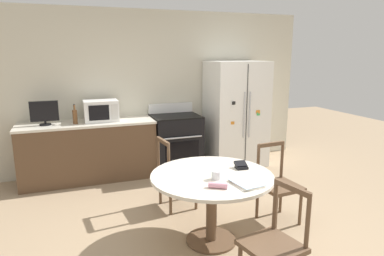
# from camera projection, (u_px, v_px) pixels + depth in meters

# --- Properties ---
(ground_plane) EXTENTS (14.00, 14.00, 0.00)m
(ground_plane) POSITION_uv_depth(u_px,v_px,m) (225.00, 237.00, 3.64)
(ground_plane) COLOR #9E8466
(back_wall) EXTENTS (5.20, 0.10, 2.60)m
(back_wall) POSITION_uv_depth(u_px,v_px,m) (159.00, 90.00, 5.78)
(back_wall) COLOR beige
(back_wall) RESTS_ON ground_plane
(kitchen_counter) EXTENTS (2.00, 0.64, 0.90)m
(kitchen_counter) POSITION_uv_depth(u_px,v_px,m) (89.00, 151.00, 5.23)
(kitchen_counter) COLOR brown
(kitchen_counter) RESTS_ON ground_plane
(refrigerator) EXTENTS (0.95, 0.77, 1.78)m
(refrigerator) POSITION_uv_depth(u_px,v_px,m) (236.00, 114.00, 5.89)
(refrigerator) COLOR white
(refrigerator) RESTS_ON ground_plane
(oven_range) EXTENTS (0.77, 0.68, 1.08)m
(oven_range) POSITION_uv_depth(u_px,v_px,m) (176.00, 142.00, 5.67)
(oven_range) COLOR black
(oven_range) RESTS_ON ground_plane
(microwave) EXTENTS (0.50, 0.36, 0.32)m
(microwave) POSITION_uv_depth(u_px,v_px,m) (101.00, 111.00, 5.19)
(microwave) COLOR white
(microwave) RESTS_ON kitchen_counter
(countertop_tv) EXTENTS (0.38, 0.16, 0.35)m
(countertop_tv) POSITION_uv_depth(u_px,v_px,m) (44.00, 112.00, 4.88)
(countertop_tv) COLOR black
(countertop_tv) RESTS_ON kitchen_counter
(counter_bottle) EXTENTS (0.07, 0.07, 0.29)m
(counter_bottle) POSITION_uv_depth(u_px,v_px,m) (75.00, 116.00, 5.00)
(counter_bottle) COLOR brown
(counter_bottle) RESTS_ON kitchen_counter
(dining_table) EXTENTS (1.23, 1.23, 0.73)m
(dining_table) POSITION_uv_depth(u_px,v_px,m) (212.00, 187.00, 3.44)
(dining_table) COLOR beige
(dining_table) RESTS_ON ground_plane
(dining_chair_far) EXTENTS (0.46, 0.46, 0.90)m
(dining_chair_far) POSITION_uv_depth(u_px,v_px,m) (176.00, 174.00, 4.27)
(dining_chair_far) COLOR brown
(dining_chair_far) RESTS_ON ground_plane
(dining_chair_near) EXTENTS (0.49, 0.49, 0.90)m
(dining_chair_near) POSITION_uv_depth(u_px,v_px,m) (274.00, 245.00, 2.71)
(dining_chair_near) COLOR brown
(dining_chair_near) RESTS_ON ground_plane
(dining_chair_right) EXTENTS (0.45, 0.45, 0.90)m
(dining_chair_right) POSITION_uv_depth(u_px,v_px,m) (278.00, 185.00, 3.92)
(dining_chair_right) COLOR brown
(dining_chair_right) RESTS_ON ground_plane
(candle_glass) EXTENTS (0.09, 0.09, 0.08)m
(candle_glass) POSITION_uv_depth(u_px,v_px,m) (216.00, 176.00, 3.28)
(candle_glass) COLOR silver
(candle_glass) RESTS_ON dining_table
(folded_napkin) EXTENTS (0.17, 0.14, 0.05)m
(folded_napkin) POSITION_uv_depth(u_px,v_px,m) (218.00, 185.00, 3.06)
(folded_napkin) COLOR pink
(folded_napkin) RESTS_ON dining_table
(wallet) EXTENTS (0.13, 0.14, 0.07)m
(wallet) POSITION_uv_depth(u_px,v_px,m) (241.00, 166.00, 3.59)
(wallet) COLOR black
(wallet) RESTS_ON dining_table
(mail_stack) EXTENTS (0.26, 0.33, 0.02)m
(mail_stack) POSITION_uv_depth(u_px,v_px,m) (246.00, 183.00, 3.15)
(mail_stack) COLOR white
(mail_stack) RESTS_ON dining_table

